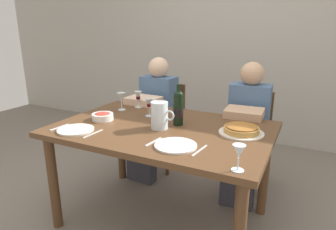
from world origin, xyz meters
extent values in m
plane|color=slate|center=(0.00, 0.00, 0.00)|extent=(8.00, 8.00, 0.00)
cube|color=#B2ADA3|center=(0.00, 2.08, 1.40)|extent=(8.00, 0.10, 2.80)
cube|color=brown|center=(0.00, 0.00, 0.74)|extent=(1.50, 1.00, 0.04)
cylinder|color=brown|center=(-0.67, -0.42, 0.36)|extent=(0.07, 0.07, 0.72)
cylinder|color=brown|center=(-0.67, 0.42, 0.36)|extent=(0.07, 0.07, 0.72)
cylinder|color=brown|center=(0.67, 0.42, 0.36)|extent=(0.07, 0.07, 0.72)
cylinder|color=black|center=(0.08, 0.09, 0.86)|extent=(0.07, 0.07, 0.20)
sphere|color=black|center=(0.08, 0.09, 0.98)|extent=(0.07, 0.07, 0.07)
cylinder|color=black|center=(0.08, 0.09, 1.02)|extent=(0.03, 0.03, 0.07)
cylinder|color=black|center=(0.08, 0.09, 0.85)|extent=(0.07, 0.07, 0.07)
cylinder|color=silver|center=(0.00, -0.04, 0.85)|extent=(0.12, 0.12, 0.19)
cylinder|color=silver|center=(0.00, -0.04, 0.82)|extent=(0.11, 0.11, 0.11)
torus|color=silver|center=(0.08, -0.04, 0.86)|extent=(0.07, 0.01, 0.07)
cylinder|color=silver|center=(0.53, 0.11, 0.77)|extent=(0.30, 0.30, 0.01)
cylinder|color=#C18E47|center=(0.53, 0.11, 0.79)|extent=(0.23, 0.23, 0.03)
ellipsoid|color=#9E6028|center=(0.53, 0.11, 0.81)|extent=(0.21, 0.21, 0.02)
cylinder|color=white|center=(-0.48, -0.06, 0.78)|extent=(0.16, 0.16, 0.05)
ellipsoid|color=#B2382D|center=(-0.48, -0.06, 0.80)|extent=(0.13, 0.13, 0.03)
cylinder|color=silver|center=(-0.43, 0.38, 0.76)|extent=(0.06, 0.06, 0.00)
cylinder|color=silver|center=(-0.43, 0.38, 0.80)|extent=(0.01, 0.01, 0.07)
cone|color=silver|center=(-0.43, 0.38, 0.87)|extent=(0.06, 0.06, 0.07)
cylinder|color=#470A14|center=(-0.43, 0.38, 0.85)|extent=(0.04, 0.04, 0.03)
cylinder|color=silver|center=(-0.21, 0.19, 0.76)|extent=(0.06, 0.06, 0.00)
cylinder|color=silver|center=(-0.21, 0.19, 0.80)|extent=(0.01, 0.01, 0.07)
cone|color=silver|center=(-0.21, 0.19, 0.87)|extent=(0.06, 0.06, 0.07)
cylinder|color=#470A14|center=(-0.21, 0.19, 0.85)|extent=(0.03, 0.03, 0.02)
cylinder|color=silver|center=(-0.51, 0.24, 0.76)|extent=(0.06, 0.06, 0.00)
cylinder|color=silver|center=(-0.51, 0.24, 0.80)|extent=(0.01, 0.01, 0.07)
cone|color=silver|center=(-0.51, 0.24, 0.87)|extent=(0.07, 0.07, 0.07)
cylinder|color=silver|center=(0.64, -0.43, 0.76)|extent=(0.06, 0.06, 0.00)
cylinder|color=silver|center=(0.64, -0.43, 0.80)|extent=(0.01, 0.01, 0.06)
cone|color=silver|center=(0.64, -0.43, 0.86)|extent=(0.07, 0.07, 0.07)
cylinder|color=silver|center=(-0.49, -0.34, 0.77)|extent=(0.25, 0.25, 0.01)
cylinder|color=white|center=(0.24, -0.29, 0.77)|extent=(0.25, 0.25, 0.01)
cube|color=silver|center=(-0.64, -0.34, 0.76)|extent=(0.02, 0.16, 0.00)
cube|color=silver|center=(-0.34, -0.34, 0.76)|extent=(0.02, 0.18, 0.00)
cube|color=silver|center=(0.39, -0.29, 0.76)|extent=(0.03, 0.18, 0.00)
cube|color=silver|center=(0.09, -0.29, 0.76)|extent=(0.03, 0.16, 0.00)
cube|color=brown|center=(-0.45, 0.83, 0.46)|extent=(0.42, 0.42, 0.02)
cube|color=brown|center=(-0.44, 1.02, 0.67)|extent=(0.36, 0.05, 0.40)
cylinder|color=brown|center=(-0.63, 0.67, 0.23)|extent=(0.04, 0.04, 0.45)
cylinder|color=brown|center=(-0.29, 0.66, 0.23)|extent=(0.04, 0.04, 0.45)
cylinder|color=brown|center=(-0.61, 1.01, 0.23)|extent=(0.04, 0.04, 0.45)
cylinder|color=brown|center=(-0.27, 1.00, 0.23)|extent=(0.04, 0.04, 0.45)
cube|color=#4C6B93|center=(-0.45, 0.79, 0.72)|extent=(0.35, 0.21, 0.50)
sphere|color=beige|center=(-0.45, 0.79, 1.06)|extent=(0.20, 0.20, 0.20)
cube|color=#33333D|center=(-0.46, 0.60, 0.47)|extent=(0.32, 0.39, 0.14)
cube|color=#33333D|center=(-0.47, 0.46, 0.20)|extent=(0.28, 0.13, 0.40)
cube|color=beige|center=(-0.46, 0.51, 0.79)|extent=(0.30, 0.25, 0.06)
cube|color=brown|center=(0.45, 0.83, 0.46)|extent=(0.42, 0.42, 0.02)
cube|color=brown|center=(0.44, 1.01, 0.67)|extent=(0.36, 0.05, 0.40)
cylinder|color=brown|center=(0.29, 0.65, 0.23)|extent=(0.04, 0.04, 0.45)
cylinder|color=brown|center=(0.63, 0.66, 0.23)|extent=(0.04, 0.04, 0.45)
cylinder|color=brown|center=(0.27, 0.99, 0.23)|extent=(0.04, 0.04, 0.45)
cylinder|color=brown|center=(0.61, 1.00, 0.23)|extent=(0.04, 0.04, 0.45)
cube|color=#4C6B93|center=(0.45, 0.79, 0.72)|extent=(0.35, 0.22, 0.50)
sphere|color=tan|center=(0.45, 0.79, 1.06)|extent=(0.20, 0.20, 0.20)
cube|color=#33333D|center=(0.46, 0.60, 0.47)|extent=(0.32, 0.39, 0.14)
cube|color=#33333D|center=(0.47, 0.45, 0.20)|extent=(0.28, 0.13, 0.40)
cube|color=tan|center=(0.46, 0.51, 0.79)|extent=(0.30, 0.25, 0.06)
camera|label=1|loc=(0.91, -1.75, 1.43)|focal=31.50mm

